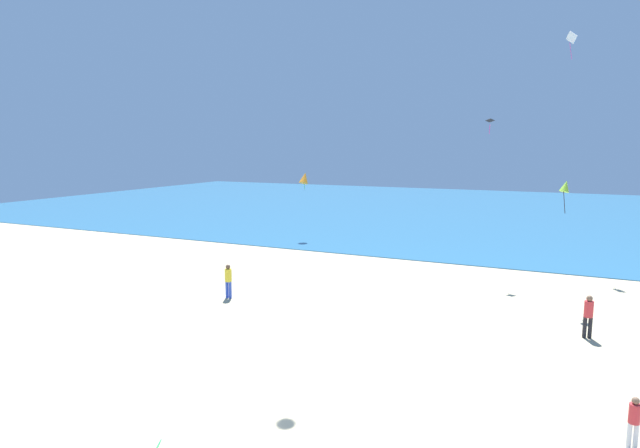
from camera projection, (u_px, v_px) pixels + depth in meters
The scene contains 9 objects.
ground_plane at pixel (360, 318), 23.74m from camera, with size 120.00×120.00×0.00m, color #C6B58C.
ocean_water at pixel (489, 211), 62.02m from camera, with size 120.00×60.00×0.05m, color teal.
person_0 at pixel (634, 419), 13.39m from camera, with size 0.33×0.33×1.37m.
person_1 at pixel (588, 314), 21.11m from camera, with size 0.39×0.39×1.75m.
person_3 at pixel (228, 279), 26.67m from camera, with size 0.35×0.35×1.73m.
kite_black at pixel (490, 120), 30.69m from camera, with size 0.49×0.43×0.95m.
kite_white at pixel (572, 38), 33.50m from camera, with size 0.67×0.56×1.75m.
kite_lime at pixel (565, 186), 24.89m from camera, with size 0.70×0.72×1.61m.
kite_orange at pixel (304, 178), 43.17m from camera, with size 0.93×1.12×1.49m.
Camera 1 is at (7.97, -11.51, 7.62)m, focal length 29.83 mm.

